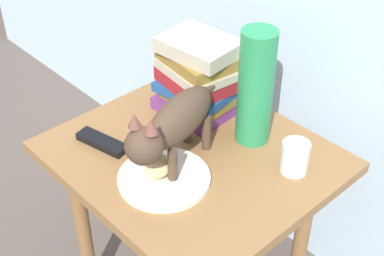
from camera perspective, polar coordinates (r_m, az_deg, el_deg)
side_table at (r=1.50m, az=-0.00°, el=-5.09°), size 0.68×0.61×0.57m
plate at (r=1.36m, az=-2.91°, el=-5.21°), size 0.23×0.23×0.01m
bread_roll at (r=1.35m, az=-3.45°, el=-4.01°), size 0.08×0.09×0.05m
cat at (r=1.33m, az=-1.86°, el=0.42°), size 0.17×0.47×0.23m
book_stack at (r=1.54m, az=0.54°, el=5.31°), size 0.23×0.18×0.23m
green_vase at (r=1.42m, az=6.57°, el=4.16°), size 0.09×0.09×0.32m
candle_jar at (r=1.39m, az=10.55°, el=-3.13°), size 0.07×0.07×0.08m
tv_remote at (r=1.49m, az=-9.26°, el=-1.45°), size 0.16×0.08×0.02m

